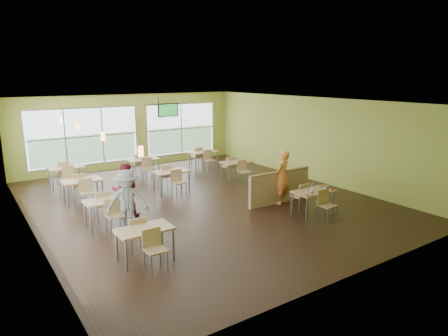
{
  "coord_description": "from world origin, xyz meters",
  "views": [
    {
      "loc": [
        -6.31,
        -10.71,
        3.99
      ],
      "look_at": [
        0.53,
        -0.56,
        1.14
      ],
      "focal_mm": 32.0,
      "sensor_mm": 36.0,
      "label": 1
    }
  ],
  "objects": [
    {
      "name": "main_table",
      "position": [
        2.0,
        -3.0,
        0.63
      ],
      "size": [
        1.22,
        1.52,
        0.87
      ],
      "color": "tan",
      "rests_on": "floor"
    },
    {
      "name": "half_wall_divider",
      "position": [
        2.0,
        -1.55,
        0.52
      ],
      "size": [
        2.4,
        0.14,
        1.04
      ],
      "color": "tan",
      "rests_on": "floor"
    },
    {
      "name": "man_plaid",
      "position": [
        2.01,
        -1.65,
        0.86
      ],
      "size": [
        0.74,
        0.61,
        1.72
      ],
      "primitive_type": "imported",
      "rotation": [
        0.0,
        0.0,
        3.52
      ],
      "color": "orange",
      "rests_on": "floor"
    },
    {
      "name": "room",
      "position": [
        0.0,
        0.0,
        1.6
      ],
      "size": [
        12.0,
        12.04,
        3.2
      ],
      "color": "black",
      "rests_on": "ground"
    },
    {
      "name": "dining_tables",
      "position": [
        -1.05,
        1.71,
        0.63
      ],
      "size": [
        6.92,
        8.72,
        0.87
      ],
      "color": "tan",
      "rests_on": "floor"
    },
    {
      "name": "tv_backwall",
      "position": [
        1.8,
        5.9,
        2.45
      ],
      "size": [
        1.0,
        0.07,
        0.6
      ],
      "color": "black",
      "rests_on": "wall_back"
    },
    {
      "name": "wrapper_mid",
      "position": [
        1.99,
        -2.81,
        0.77
      ],
      "size": [
        0.21,
        0.19,
        0.04
      ],
      "primitive_type": "ellipsoid",
      "rotation": [
        0.0,
        0.0,
        -0.23
      ],
      "color": "olive",
      "rests_on": "main_table"
    },
    {
      "name": "food_basket",
      "position": [
        2.51,
        -2.97,
        0.78
      ],
      "size": [
        0.27,
        0.27,
        0.06
      ],
      "color": "black",
      "rests_on": "main_table"
    },
    {
      "name": "cup_yellow",
      "position": [
        1.8,
        -3.11,
        0.82
      ],
      "size": [
        0.1,
        0.1,
        0.34
      ],
      "color": "white",
      "rests_on": "main_table"
    },
    {
      "name": "cup_red_far",
      "position": [
        2.23,
        -3.22,
        0.81
      ],
      "size": [
        0.08,
        0.08,
        0.3
      ],
      "color": "white",
      "rests_on": "main_table"
    },
    {
      "name": "patron_grey",
      "position": [
        -2.91,
        -1.22,
        0.83
      ],
      "size": [
        1.22,
        0.95,
        1.67
      ],
      "primitive_type": "imported",
      "rotation": [
        0.0,
        0.0,
        -0.35
      ],
      "color": "slate",
      "rests_on": "floor"
    },
    {
      "name": "window_bays",
      "position": [
        -2.65,
        3.08,
        1.48
      ],
      "size": [
        9.24,
        10.24,
        2.38
      ],
      "color": "white",
      "rests_on": "room"
    },
    {
      "name": "ketchup_cup",
      "position": [
        2.53,
        -3.25,
        0.76
      ],
      "size": [
        0.07,
        0.07,
        0.03
      ],
      "primitive_type": "cylinder",
      "color": "#A50C00",
      "rests_on": "main_table"
    },
    {
      "name": "pendant_lights",
      "position": [
        -3.2,
        0.68,
        2.45
      ],
      "size": [
        0.11,
        7.31,
        0.86
      ],
      "color": "#2D2119",
      "rests_on": "ceiling"
    },
    {
      "name": "cup_red_near",
      "position": [
        2.16,
        -3.21,
        0.81
      ],
      "size": [
        0.08,
        0.08,
        0.3
      ],
      "color": "white",
      "rests_on": "main_table"
    },
    {
      "name": "patron_maroon",
      "position": [
        -2.53,
        -0.04,
        0.78
      ],
      "size": [
        0.93,
        0.84,
        1.57
      ],
      "primitive_type": "imported",
      "rotation": [
        0.0,
        0.0,
        2.74
      ],
      "color": "maroon",
      "rests_on": "floor"
    },
    {
      "name": "ceiling_fan",
      "position": [
        -0.0,
        3.0,
        2.95
      ],
      "size": [
        1.25,
        1.25,
        0.29
      ],
      "color": "#2D2119",
      "rests_on": "ceiling"
    },
    {
      "name": "wrapper_right",
      "position": [
        2.26,
        -3.27,
        0.77
      ],
      "size": [
        0.16,
        0.15,
        0.03
      ],
      "primitive_type": "ellipsoid",
      "rotation": [
        0.0,
        0.0,
        -0.22
      ],
      "color": "olive",
      "rests_on": "main_table"
    },
    {
      "name": "wrapper_left",
      "position": [
        1.48,
        -3.23,
        0.77
      ],
      "size": [
        0.22,
        0.21,
        0.04
      ],
      "primitive_type": "ellipsoid",
      "rotation": [
        0.0,
        0.0,
        -0.34
      ],
      "color": "olive",
      "rests_on": "main_table"
    },
    {
      "name": "cup_blue",
      "position": [
        1.65,
        -3.25,
        0.82
      ],
      "size": [
        0.1,
        0.1,
        0.37
      ],
      "color": "white",
      "rests_on": "main_table"
    }
  ]
}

